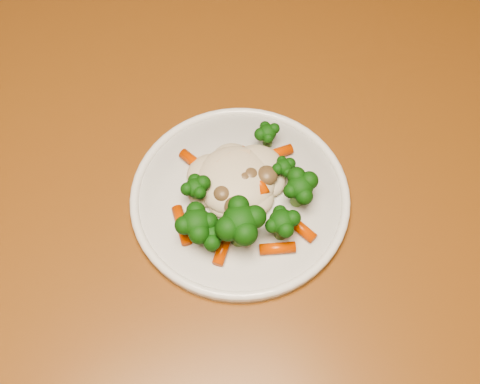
# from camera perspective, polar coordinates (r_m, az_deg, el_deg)

# --- Properties ---
(dining_table) EXTENTS (1.42, 1.22, 0.75)m
(dining_table) POSITION_cam_1_polar(r_m,az_deg,el_deg) (0.75, 5.03, -7.58)
(dining_table) COLOR brown
(dining_table) RESTS_ON ground
(plate) EXTENTS (0.24, 0.24, 0.01)m
(plate) POSITION_cam_1_polar(r_m,az_deg,el_deg) (0.67, 0.00, -0.61)
(plate) COLOR white
(plate) RESTS_ON dining_table
(meal) EXTENTS (0.17, 0.16, 0.05)m
(meal) POSITION_cam_1_polar(r_m,az_deg,el_deg) (0.64, 0.05, -0.60)
(meal) COLOR beige
(meal) RESTS_ON plate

